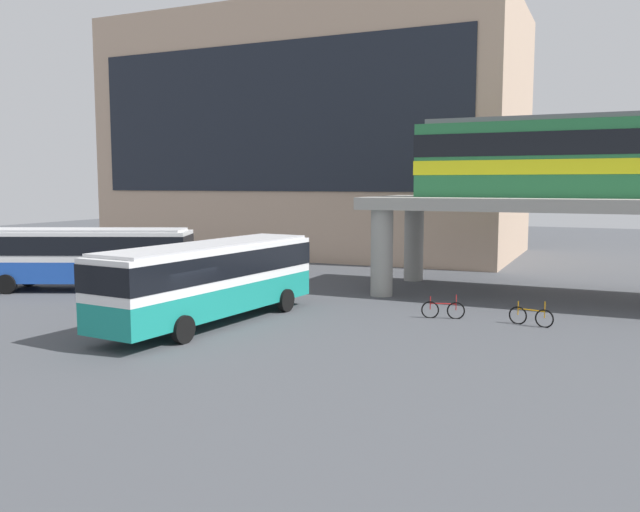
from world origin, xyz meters
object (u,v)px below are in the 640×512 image
at_px(station_building, 317,138).
at_px(bicycle_orange, 531,317).
at_px(bus_secondary, 83,252).
at_px(bicycle_red, 443,310).
at_px(bus_main, 211,274).

xyz_separation_m(station_building, bicycle_orange, (19.70, -23.10, -8.93)).
xyz_separation_m(bus_secondary, bicycle_red, (18.89, 0.46, -1.63)).
height_order(bus_secondary, bicycle_red, bus_secondary).
bearing_deg(bicycle_red, bus_secondary, -178.62).
xyz_separation_m(station_building, bus_main, (8.01, -27.89, -7.30)).
bearing_deg(bus_main, bicycle_orange, 22.27).
bearing_deg(bicycle_orange, station_building, 130.45).
height_order(bus_main, bicycle_red, bus_main).
distance_m(bus_main, bicycle_orange, 12.74).
bearing_deg(bicycle_red, bicycle_orange, 0.77).
relative_size(bus_secondary, bicycle_orange, 6.33).
distance_m(station_building, bus_secondary, 24.85).
xyz_separation_m(bicycle_orange, bicycle_red, (-3.49, -0.05, 0.00)).
bearing_deg(bicycle_orange, bus_secondary, -178.72).
bearing_deg(station_building, bicycle_orange, -49.55).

